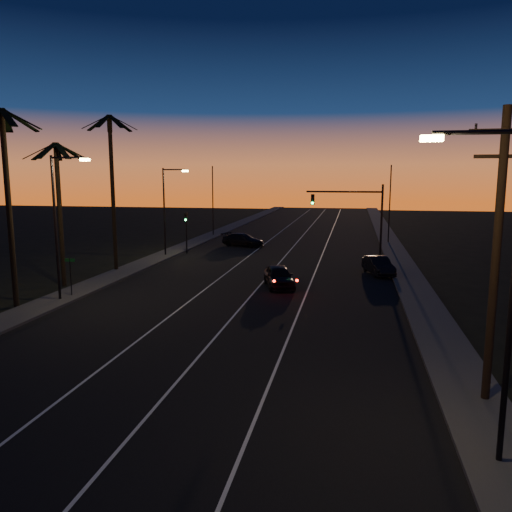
% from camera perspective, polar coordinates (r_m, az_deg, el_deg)
% --- Properties ---
extents(road, '(20.00, 170.00, 0.01)m').
position_cam_1_polar(road, '(38.94, 0.60, -2.35)').
color(road, black).
rests_on(road, ground).
extents(sidewalk_left, '(2.40, 170.00, 0.16)m').
position_cam_1_polar(sidewalk_left, '(42.37, -14.47, -1.60)').
color(sidewalk_left, '#383835').
rests_on(sidewalk_left, ground).
extents(sidewalk_right, '(2.40, 170.00, 0.16)m').
position_cam_1_polar(sidewalk_right, '(38.55, 17.23, -2.78)').
color(sidewalk_right, '#383835').
rests_on(sidewalk_right, ground).
extents(lane_stripe_left, '(0.12, 160.00, 0.01)m').
position_cam_1_polar(lane_stripe_left, '(39.58, -3.67, -2.16)').
color(lane_stripe_left, silver).
rests_on(lane_stripe_left, road).
extents(lane_stripe_mid, '(0.12, 160.00, 0.01)m').
position_cam_1_polar(lane_stripe_mid, '(38.85, 1.33, -2.36)').
color(lane_stripe_mid, silver).
rests_on(lane_stripe_mid, road).
extents(lane_stripe_right, '(0.12, 160.00, 0.01)m').
position_cam_1_polar(lane_stripe_right, '(38.43, 6.48, -2.55)').
color(lane_stripe_right, silver).
rests_on(lane_stripe_right, road).
extents(palm_near, '(4.25, 4.16, 11.53)m').
position_cam_1_polar(palm_near, '(32.13, -26.55, 6.94)').
color(palm_near, black).
rests_on(palm_near, ground).
extents(palm_mid, '(4.25, 4.16, 10.03)m').
position_cam_1_polar(palm_mid, '(37.42, -21.60, 6.19)').
color(palm_mid, black).
rests_on(palm_mid, ground).
extents(palm_far, '(4.25, 4.16, 12.53)m').
position_cam_1_polar(palm_far, '(42.11, -16.13, 8.58)').
color(palm_far, black).
rests_on(palm_far, ground).
extents(streetlight_left_near, '(2.55, 0.26, 9.00)m').
position_cam_1_polar(streetlight_left_near, '(32.77, -21.56, 4.22)').
color(streetlight_left_near, black).
rests_on(streetlight_left_near, ground).
extents(streetlight_left_far, '(2.55, 0.26, 8.50)m').
position_cam_1_polar(streetlight_left_far, '(48.88, -10.12, 5.84)').
color(streetlight_left_far, black).
rests_on(streetlight_left_far, ground).
extents(streetlight_right_near, '(2.55, 0.26, 9.00)m').
position_cam_1_polar(streetlight_right_near, '(14.26, 26.29, -1.74)').
color(streetlight_right_near, black).
rests_on(streetlight_right_near, ground).
extents(street_sign, '(0.70, 0.06, 2.60)m').
position_cam_1_polar(street_sign, '(34.13, -20.44, -1.76)').
color(street_sign, black).
rests_on(street_sign, ground).
extents(utility_pole, '(2.20, 0.28, 10.00)m').
position_cam_1_polar(utility_pole, '(18.31, 25.78, 0.50)').
color(utility_pole, black).
rests_on(utility_pole, ground).
extents(signal_mast, '(7.10, 0.41, 7.00)m').
position_cam_1_polar(signal_mast, '(47.61, 11.35, 5.38)').
color(signal_mast, black).
rests_on(signal_mast, ground).
extents(signal_post, '(0.28, 0.37, 4.20)m').
position_cam_1_polar(signal_post, '(50.50, -7.98, 3.52)').
color(signal_post, black).
rests_on(signal_post, ground).
extents(far_pole_left, '(0.14, 0.14, 9.00)m').
position_cam_1_polar(far_pole_left, '(65.12, -4.96, 6.25)').
color(far_pole_left, black).
rests_on(far_pole_left, ground).
extents(far_pole_right, '(0.14, 0.14, 9.00)m').
position_cam_1_polar(far_pole_right, '(59.75, 15.03, 5.71)').
color(far_pole_right, black).
rests_on(far_pole_right, ground).
extents(lead_car, '(3.15, 5.23, 1.51)m').
position_cam_1_polar(lead_car, '(35.21, 2.64, -2.33)').
color(lead_car, black).
rests_on(lead_car, road).
extents(right_car, '(2.61, 4.54, 1.42)m').
position_cam_1_polar(right_car, '(40.81, 13.82, -1.07)').
color(right_car, black).
rests_on(right_car, road).
extents(cross_car, '(5.28, 3.55, 1.42)m').
position_cam_1_polar(cross_car, '(55.52, -1.51, 1.86)').
color(cross_car, black).
rests_on(cross_car, road).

